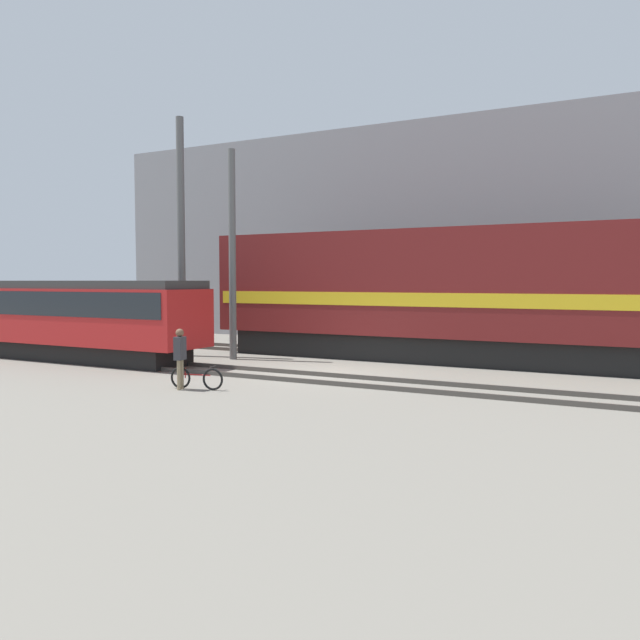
{
  "coord_description": "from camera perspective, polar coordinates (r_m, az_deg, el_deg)",
  "views": [
    {
      "loc": [
        9.34,
        -18.22,
        3.07
      ],
      "look_at": [
        0.01,
        -0.24,
        1.8
      ],
      "focal_mm": 35.0,
      "sensor_mm": 36.0,
      "label": 1
    }
  ],
  "objects": [
    {
      "name": "person",
      "position": [
        18.03,
        -12.68,
        -2.92
      ],
      "size": [
        0.28,
        0.4,
        1.73
      ],
      "color": "#8C7A5B",
      "rests_on": "ground"
    },
    {
      "name": "bicycle",
      "position": [
        18.05,
        -11.22,
        -5.26
      ],
      "size": [
        1.62,
        0.5,
        0.69
      ],
      "color": "black",
      "rests_on": "ground"
    },
    {
      "name": "track_far",
      "position": [
        25.1,
        5.39,
        -3.29
      ],
      "size": [
        60.0,
        1.51,
        0.14
      ],
      "color": "#47423D",
      "rests_on": "ground"
    },
    {
      "name": "freight_locomotive",
      "position": [
        23.99,
        11.87,
        2.41
      ],
      "size": [
        18.93,
        3.04,
        5.58
      ],
      "color": "black",
      "rests_on": "ground"
    },
    {
      "name": "building_backdrop",
      "position": [
        33.68,
        11.36,
        7.55
      ],
      "size": [
        37.55,
        6.0,
        10.87
      ],
      "color": "gray",
      "rests_on": "ground"
    },
    {
      "name": "utility_pole_center",
      "position": [
        24.61,
        -8.02,
        5.9
      ],
      "size": [
        0.28,
        0.28,
        8.15
      ],
      "color": "#595959",
      "rests_on": "ground"
    },
    {
      "name": "track_near",
      "position": [
        19.61,
        -1.37,
        -5.21
      ],
      "size": [
        60.0,
        1.5,
        0.14
      ],
      "color": "#47423D",
      "rests_on": "ground"
    },
    {
      "name": "utility_pole_left",
      "position": [
        26.19,
        -12.57,
        7.37
      ],
      "size": [
        0.31,
        0.31,
        9.67
      ],
      "color": "#595959",
      "rests_on": "ground"
    },
    {
      "name": "streetcar",
      "position": [
        26.28,
        -22.24,
        0.47
      ],
      "size": [
        12.44,
        2.54,
        3.08
      ],
      "color": "black",
      "rests_on": "ground"
    },
    {
      "name": "ground_plane",
      "position": [
        20.7,
        0.29,
        -4.94
      ],
      "size": [
        120.0,
        120.0,
        0.0
      ],
      "primitive_type": "plane",
      "color": "slate"
    }
  ]
}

